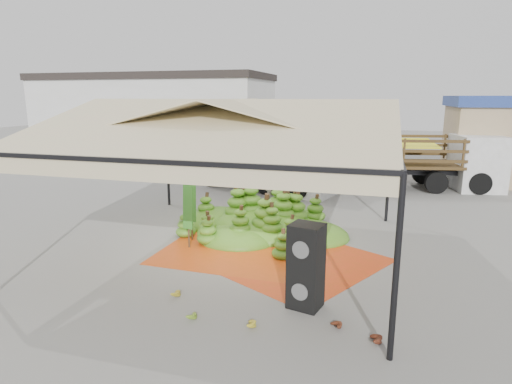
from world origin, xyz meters
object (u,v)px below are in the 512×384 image
(truck_right, at_px, (424,156))
(banana_heap, at_px, (262,211))
(vendor, at_px, (272,183))
(truck_left, at_px, (272,161))
(speaker_stack, at_px, (306,266))

(truck_right, bearing_deg, banana_heap, -133.82)
(vendor, xyz_separation_m, truck_right, (5.90, 4.46, 0.72))
(truck_left, height_order, truck_right, truck_right)
(speaker_stack, height_order, truck_left, truck_left)
(speaker_stack, xyz_separation_m, truck_left, (-3.27, 10.35, 0.45))
(banana_heap, xyz_separation_m, vendor, (-0.58, 3.57, 0.13))
(speaker_stack, xyz_separation_m, vendor, (-2.71, 8.12, -0.09))
(truck_left, bearing_deg, vendor, -59.14)
(speaker_stack, height_order, truck_right, truck_right)
(speaker_stack, bearing_deg, truck_right, 89.40)
(truck_left, distance_m, truck_right, 6.83)
(speaker_stack, distance_m, truck_left, 10.87)
(banana_heap, xyz_separation_m, truck_left, (-1.14, 5.81, 0.68))
(truck_right, bearing_deg, speaker_stack, -114.56)
(vendor, distance_m, truck_right, 7.43)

